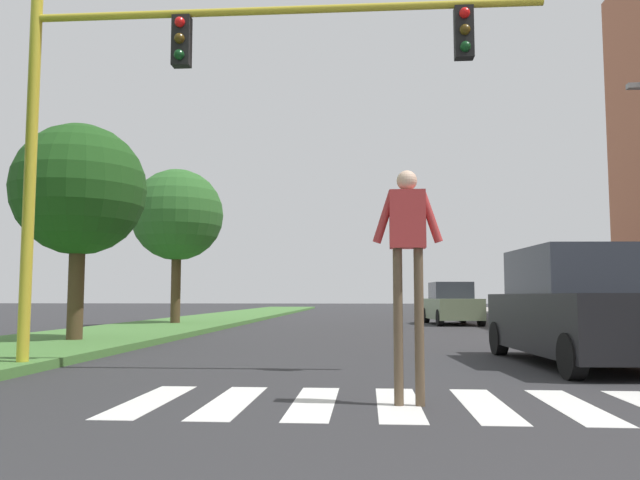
# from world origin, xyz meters

# --- Properties ---
(ground_plane) EXTENTS (140.00, 140.00, 0.00)m
(ground_plane) POSITION_xyz_m (0.00, 30.00, 0.00)
(ground_plane) COLOR #2D2D30
(crosswalk) EXTENTS (6.75, 2.20, 0.01)m
(crosswalk) POSITION_xyz_m (0.00, 6.84, 0.00)
(crosswalk) COLOR silver
(crosswalk) RESTS_ON ground_plane
(median_strip) EXTENTS (4.31, 64.00, 0.15)m
(median_strip) POSITION_xyz_m (-7.86, 28.00, 0.07)
(median_strip) COLOR #477A38
(median_strip) RESTS_ON ground_plane
(tree_mid) EXTENTS (3.09, 3.09, 5.04)m
(tree_mid) POSITION_xyz_m (-7.51, 14.21, 3.62)
(tree_mid) COLOR #4C3823
(tree_mid) RESTS_ON median_strip
(tree_far) EXTENTS (3.47, 3.47, 5.82)m
(tree_far) POSITION_xyz_m (-7.96, 23.37, 4.21)
(tree_far) COLOR #4C3823
(tree_far) RESTS_ON median_strip
(sidewalk_right) EXTENTS (3.00, 64.00, 0.15)m
(sidewalk_right) POSITION_xyz_m (8.67, 28.00, 0.07)
(sidewalk_right) COLOR #9E9991
(sidewalk_right) RESTS_ON ground_plane
(traffic_light_gantry) EXTENTS (7.98, 0.30, 6.00)m
(traffic_light_gantry) POSITION_xyz_m (-3.71, 9.32, 4.32)
(traffic_light_gantry) COLOR gold
(traffic_light_gantry) RESTS_ON median_strip
(pedestrian_performer) EXTENTS (0.75, 0.25, 2.49)m
(pedestrian_performer) POSITION_xyz_m (-0.34, 6.73, 1.66)
(pedestrian_performer) COLOR brown
(pedestrian_performer) RESTS_ON ground_plane
(suv_crossing) EXTENTS (2.23, 4.71, 1.97)m
(suv_crossing) POSITION_xyz_m (2.77, 10.93, 0.93)
(suv_crossing) COLOR black
(suv_crossing) RESTS_ON ground_plane
(sedan_midblock) EXTENTS (2.06, 4.22, 1.72)m
(sedan_midblock) POSITION_xyz_m (2.67, 26.26, 0.79)
(sedan_midblock) COLOR gray
(sedan_midblock) RESTS_ON ground_plane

